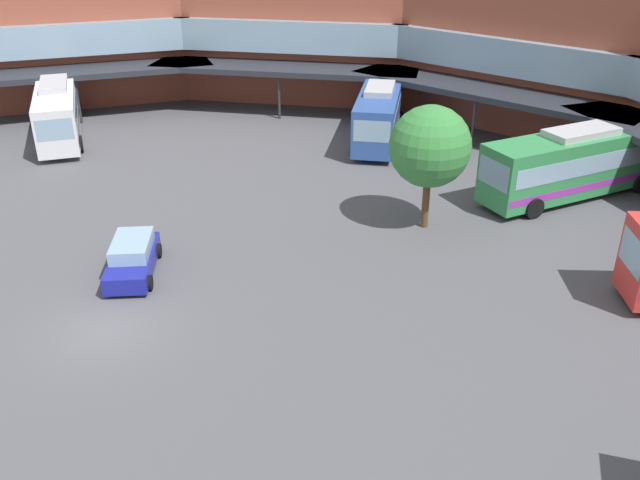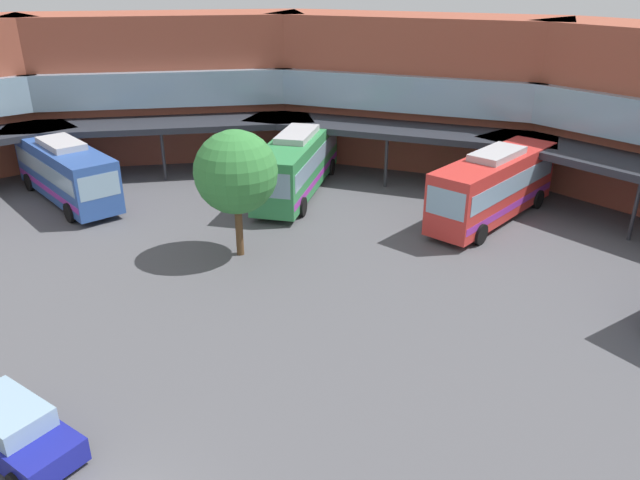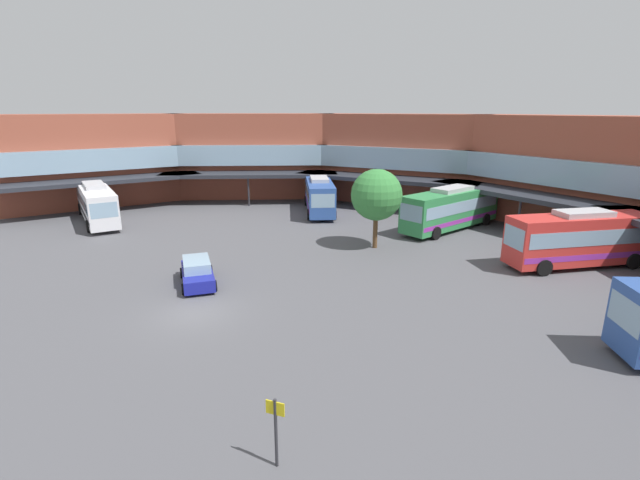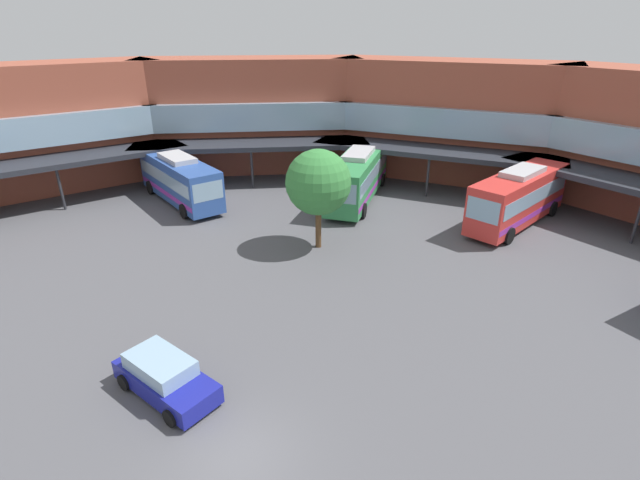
{
  "view_description": "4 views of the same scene",
  "coord_description": "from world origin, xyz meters",
  "px_view_note": "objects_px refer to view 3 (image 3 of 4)",
  "views": [
    {
      "loc": [
        23.1,
        0.62,
        14.86
      ],
      "look_at": [
        -0.61,
        8.93,
        2.04
      ],
      "focal_mm": 38.12,
      "sensor_mm": 36.0,
      "label": 1
    },
    {
      "loc": [
        8.98,
        -8.42,
        12.93
      ],
      "look_at": [
        1.14,
        12.8,
        2.78
      ],
      "focal_mm": 34.36,
      "sensor_mm": 36.0,
      "label": 2
    },
    {
      "loc": [
        22.32,
        -6.46,
        10.51
      ],
      "look_at": [
        -1.86,
        9.12,
        2.19
      ],
      "focal_mm": 25.52,
      "sensor_mm": 36.0,
      "label": 3
    },
    {
      "loc": [
        6.96,
        -9.19,
        12.86
      ],
      "look_at": [
        -2.84,
        13.08,
        1.77
      ],
      "focal_mm": 26.94,
      "sensor_mm": 36.0,
      "label": 4
    }
  ],
  "objects_px": {
    "bus_5": "(451,208)",
    "bus_2": "(319,195)",
    "stop_sign_post": "(276,426)",
    "plaza_tree": "(376,195)",
    "bus_1": "(579,239)",
    "parked_car": "(197,272)",
    "bus_3": "(96,202)"
  },
  "relations": [
    {
      "from": "plaza_tree",
      "to": "stop_sign_post",
      "type": "height_order",
      "value": "plaza_tree"
    },
    {
      "from": "bus_5",
      "to": "plaza_tree",
      "type": "bearing_deg",
      "value": -2.31
    },
    {
      "from": "bus_2",
      "to": "plaza_tree",
      "type": "relative_size",
      "value": 1.62
    },
    {
      "from": "parked_car",
      "to": "plaza_tree",
      "type": "height_order",
      "value": "plaza_tree"
    },
    {
      "from": "bus_5",
      "to": "plaza_tree",
      "type": "height_order",
      "value": "plaza_tree"
    },
    {
      "from": "bus_5",
      "to": "stop_sign_post",
      "type": "xyz_separation_m",
      "value": [
        16.84,
        -26.4,
        -0.51
      ]
    },
    {
      "from": "bus_2",
      "to": "bus_3",
      "type": "bearing_deg",
      "value": -83.64
    },
    {
      "from": "bus_3",
      "to": "plaza_tree",
      "type": "bearing_deg",
      "value": 39.95
    },
    {
      "from": "bus_5",
      "to": "stop_sign_post",
      "type": "distance_m",
      "value": 31.32
    },
    {
      "from": "bus_3",
      "to": "bus_5",
      "type": "distance_m",
      "value": 33.43
    },
    {
      "from": "bus_1",
      "to": "bus_5",
      "type": "xyz_separation_m",
      "value": [
        -11.74,
        0.48,
        -0.04
      ]
    },
    {
      "from": "stop_sign_post",
      "to": "bus_5",
      "type": "bearing_deg",
      "value": 122.53
    },
    {
      "from": "bus_5",
      "to": "plaza_tree",
      "type": "xyz_separation_m",
      "value": [
        0.77,
        -9.35,
        2.24
      ]
    },
    {
      "from": "plaza_tree",
      "to": "stop_sign_post",
      "type": "relative_size",
      "value": 2.63
    },
    {
      "from": "bus_2",
      "to": "plaza_tree",
      "type": "height_order",
      "value": "plaza_tree"
    },
    {
      "from": "bus_1",
      "to": "stop_sign_post",
      "type": "distance_m",
      "value": 26.43
    },
    {
      "from": "bus_5",
      "to": "plaza_tree",
      "type": "relative_size",
      "value": 1.86
    },
    {
      "from": "bus_3",
      "to": "stop_sign_post",
      "type": "bearing_deg",
      "value": 1.38
    },
    {
      "from": "bus_2",
      "to": "stop_sign_post",
      "type": "height_order",
      "value": "bus_2"
    },
    {
      "from": "bus_2",
      "to": "stop_sign_post",
      "type": "relative_size",
      "value": 4.26
    },
    {
      "from": "bus_3",
      "to": "stop_sign_post",
      "type": "relative_size",
      "value": 5.22
    },
    {
      "from": "stop_sign_post",
      "to": "plaza_tree",
      "type": "bearing_deg",
      "value": 133.31
    },
    {
      "from": "bus_1",
      "to": "parked_car",
      "type": "relative_size",
      "value": 2.17
    },
    {
      "from": "bus_1",
      "to": "stop_sign_post",
      "type": "xyz_separation_m",
      "value": [
        5.1,
        -25.92,
        -0.55
      ]
    },
    {
      "from": "bus_1",
      "to": "parked_car",
      "type": "xyz_separation_m",
      "value": [
        -10.99,
        -23.06,
        -1.26
      ]
    },
    {
      "from": "bus_2",
      "to": "bus_3",
      "type": "height_order",
      "value": "bus_2"
    },
    {
      "from": "parked_car",
      "to": "bus_2",
      "type": "bearing_deg",
      "value": 141.59
    },
    {
      "from": "bus_5",
      "to": "bus_2",
      "type": "bearing_deg",
      "value": -70.4
    },
    {
      "from": "bus_1",
      "to": "bus_3",
      "type": "distance_m",
      "value": 41.4
    },
    {
      "from": "plaza_tree",
      "to": "bus_2",
      "type": "bearing_deg",
      "value": 166.22
    },
    {
      "from": "bus_2",
      "to": "stop_sign_post",
      "type": "distance_m",
      "value": 35.47
    },
    {
      "from": "bus_5",
      "to": "plaza_tree",
      "type": "distance_m",
      "value": 9.65
    }
  ]
}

